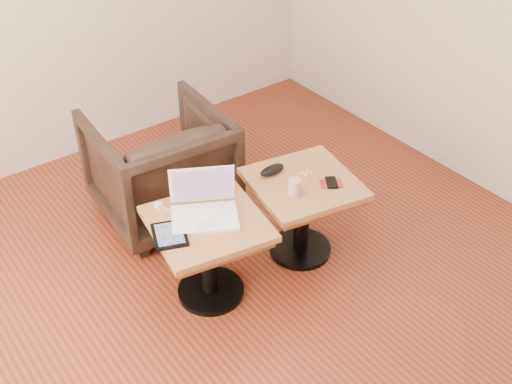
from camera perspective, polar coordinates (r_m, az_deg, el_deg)
room_shell at (r=2.88m, az=-2.48°, el=6.60°), size 4.52×4.52×2.71m
side_table_left at (r=3.64m, az=-4.27°, el=-4.28°), size 0.70×0.70×0.55m
side_table_right at (r=3.94m, az=4.18°, el=-0.66°), size 0.71×0.71×0.55m
laptop at (r=3.57m, az=-4.65°, el=-1.35°), size 0.46×0.43×0.26m
tablet at (r=3.47m, az=-7.69°, el=-3.78°), size 0.25×0.28×0.02m
charging_adapter at (r=3.68m, az=-8.66°, el=-1.16°), size 0.05×0.05×0.02m
glasses_case at (r=3.90m, az=1.46°, el=1.97°), size 0.18×0.08×0.05m
striped_cup at (r=3.72m, az=3.43°, el=0.45°), size 0.08×0.08×0.10m
earbuds_tangle at (r=3.92m, az=4.53°, el=1.69°), size 0.08×0.05×0.02m
phone_on_sleeve at (r=3.85m, az=6.72°, el=0.80°), size 0.16×0.15×0.02m
armchair at (r=4.33m, az=-8.53°, el=2.29°), size 0.89×0.91×0.77m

